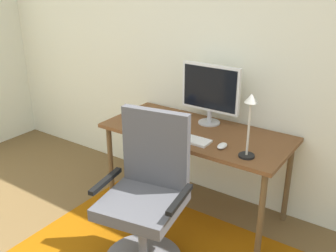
% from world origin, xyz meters
% --- Properties ---
extents(wall_back, '(6.00, 0.10, 2.60)m').
position_xyz_m(wall_back, '(0.00, 2.20, 1.30)').
color(wall_back, white).
rests_on(wall_back, ground).
extents(desk, '(1.49, 0.67, 0.73)m').
position_xyz_m(desk, '(0.04, 1.79, 0.66)').
color(desk, brown).
rests_on(desk, ground).
extents(monitor, '(0.50, 0.18, 0.49)m').
position_xyz_m(monitor, '(0.04, 1.99, 1.01)').
color(monitor, '#B2B2B7').
rests_on(monitor, desk).
extents(keyboard, '(0.43, 0.13, 0.02)m').
position_xyz_m(keyboard, '(0.04, 1.61, 0.73)').
color(keyboard, white).
rests_on(keyboard, desk).
extents(computer_mouse, '(0.06, 0.10, 0.03)m').
position_xyz_m(computer_mouse, '(0.35, 1.62, 0.74)').
color(computer_mouse, white).
rests_on(computer_mouse, desk).
extents(coffee_cup, '(0.08, 0.08, 0.10)m').
position_xyz_m(coffee_cup, '(-0.29, 1.67, 0.77)').
color(coffee_cup, navy).
rests_on(coffee_cup, desk).
extents(cell_phone, '(0.09, 0.15, 0.01)m').
position_xyz_m(cell_phone, '(-0.51, 1.84, 0.73)').
color(cell_phone, black).
rests_on(cell_phone, desk).
extents(desk_lamp, '(0.11, 0.11, 0.45)m').
position_xyz_m(desk_lamp, '(0.55, 1.59, 1.02)').
color(desk_lamp, black).
rests_on(desk_lamp, desk).
extents(office_chair, '(0.63, 0.58, 1.07)m').
position_xyz_m(office_chair, '(0.08, 1.08, 0.45)').
color(office_chair, slate).
rests_on(office_chair, ground).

